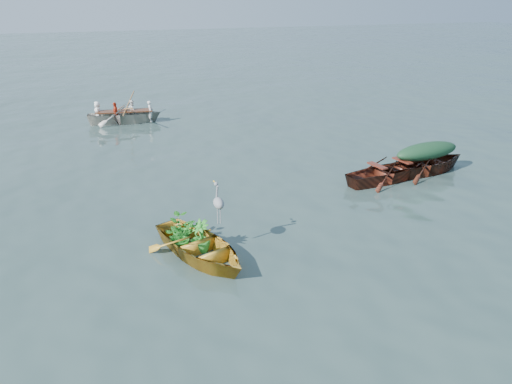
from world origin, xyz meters
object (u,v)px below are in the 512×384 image
green_tarp_boat (424,173)px  open_wooden_boat (388,181)px  yellow_dinghy (201,258)px  rowed_boat (125,123)px  heron (219,210)px

green_tarp_boat → open_wooden_boat: size_ratio=1.05×
yellow_dinghy → rowed_boat: 12.53m
green_tarp_boat → heron: 7.85m
yellow_dinghy → heron: 1.08m
yellow_dinghy → open_wooden_boat: (6.43, 2.61, 0.00)m
yellow_dinghy → open_wooden_boat: bearing=1.9°
yellow_dinghy → rowed_boat: bearing=70.6°
yellow_dinghy → heron: (0.50, 0.24, 0.93)m
yellow_dinghy → rowed_boat: (-0.18, 12.53, 0.00)m
open_wooden_boat → heron: 6.46m
rowed_boat → heron: bearing=-168.7°
yellow_dinghy → rowed_boat: rowed_boat is taller
rowed_boat → heron: size_ratio=4.67×
rowed_boat → heron: 12.35m
green_tarp_boat → heron: bearing=101.9°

